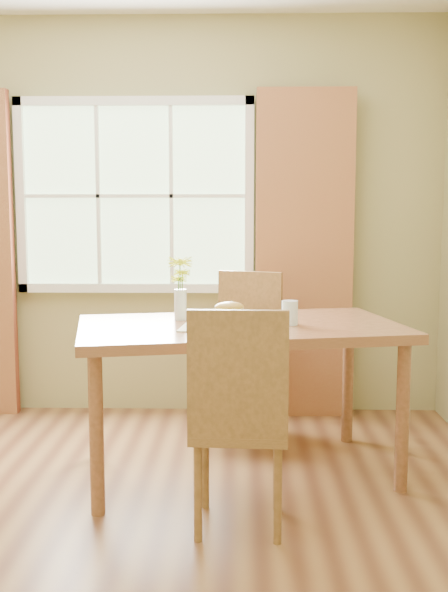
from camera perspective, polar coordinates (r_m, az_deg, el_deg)
room at (r=2.97m, az=-12.71°, el=5.85°), size 4.24×3.84×2.74m
window at (r=4.81m, az=-7.34°, el=8.17°), size 1.62×0.06×1.32m
curtain_right at (r=4.69m, az=6.62°, el=3.32°), size 0.65×0.08×2.20m
dining_table at (r=3.65m, az=1.30°, el=-3.61°), size 1.82×1.25×0.81m
chair_near at (r=3.00m, az=1.22°, el=-9.47°), size 0.44×0.44×1.00m
chair_far at (r=4.37m, az=1.70°, el=-4.10°), size 0.54×0.54×1.02m
placemat at (r=3.52m, az=0.16°, el=-2.57°), size 0.48×0.38×0.01m
plate at (r=3.48m, az=0.16°, el=-2.53°), size 0.34×0.34×0.01m
croissant_sandwich at (r=3.51m, az=0.42°, el=-1.42°), size 0.17×0.13×0.11m
water_glass at (r=3.61m, az=5.44°, el=-1.43°), size 0.08×0.08×0.13m
flower_vase at (r=3.75m, az=-3.62°, el=1.15°), size 0.14×0.14×0.34m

